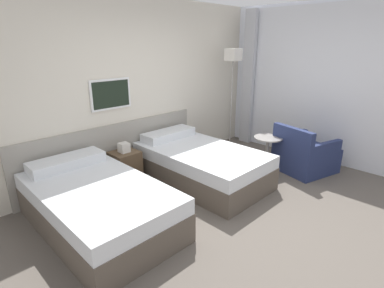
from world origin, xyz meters
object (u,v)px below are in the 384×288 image
Objects in this scene: side_table at (267,147)px; armchair at (304,156)px; bed_near_window at (200,164)px; nightstand at (125,167)px; floor_lamp at (233,66)px; bed_near_door at (98,204)px.

side_table is 0.57× the size of armchair.
bed_near_window is 1.13m from nightstand.
bed_near_window is 1.20m from side_table.
bed_near_door is at bearing -169.69° from floor_lamp.
floor_lamp is 2.05m from armchair.
nightstand is (0.85, 0.75, -0.01)m from bed_near_door.
nightstand is at bearing 175.77° from floor_lamp.
floor_lamp reaches higher than armchair.
bed_near_door is 3.49m from floor_lamp.
nightstand is 0.33× the size of floor_lamp.
nightstand is 1.12× the size of side_table.
floor_lamp reaches higher than nightstand.
bed_near_door is 1.71m from bed_near_window.
armchair reaches higher than nightstand.
floor_lamp reaches higher than side_table.
floor_lamp reaches higher than bed_near_window.
nightstand is 2.31m from side_table.
bed_near_window is 2.07m from floor_lamp.
bed_near_door is 1.02× the size of floor_lamp.
armchair is (1.49, -0.95, -0.01)m from bed_near_window.
bed_near_window reaches higher than nightstand.
bed_near_door is 1.00× the size of bed_near_window.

